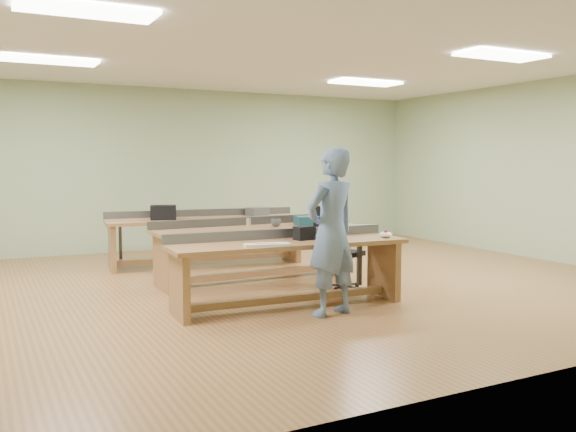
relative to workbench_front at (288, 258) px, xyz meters
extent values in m
plane|color=olive|center=(0.33, 1.13, -0.55)|extent=(10.00, 10.00, 0.00)
plane|color=silver|center=(0.33, 1.13, 2.45)|extent=(10.00, 10.00, 0.00)
cube|color=#8DA67E|center=(0.33, 5.13, 0.95)|extent=(10.00, 0.04, 3.00)
cube|color=#8DA67E|center=(0.33, -2.87, 0.95)|extent=(10.00, 0.04, 3.00)
cube|color=#8DA67E|center=(5.33, 1.13, 0.95)|extent=(0.04, 8.00, 3.00)
cube|color=white|center=(-2.17, -0.37, 2.42)|extent=(1.20, 0.50, 0.03)
cube|color=white|center=(-2.17, 2.63, 2.42)|extent=(1.20, 0.50, 0.03)
cube|color=white|center=(2.83, -0.37, 2.42)|extent=(1.20, 0.50, 0.03)
cube|color=white|center=(2.83, 2.63, 2.42)|extent=(1.20, 0.50, 0.03)
cube|color=olive|center=(0.00, -0.04, 0.17)|extent=(2.75, 0.87, 0.05)
cube|color=olive|center=(-1.26, 0.03, -0.20)|extent=(0.11, 0.63, 0.70)
cube|color=olive|center=(1.26, -0.10, -0.20)|extent=(0.11, 0.63, 0.70)
cube|color=olive|center=(0.00, -0.04, -0.45)|extent=(2.42, 0.23, 0.08)
cube|color=#494C50|center=(0.02, 0.29, 0.25)|extent=(2.72, 0.23, 0.11)
cube|color=olive|center=(0.28, 1.52, 0.17)|extent=(2.83, 0.82, 0.05)
cube|color=olive|center=(-1.02, 1.48, -0.20)|extent=(0.10, 0.65, 0.70)
cube|color=olive|center=(1.59, 1.55, -0.20)|extent=(0.10, 0.65, 0.70)
cube|color=olive|center=(0.28, 1.52, -0.45)|extent=(2.52, 0.16, 0.08)
cube|color=#494C50|center=(0.28, 1.85, 0.25)|extent=(2.82, 0.15, 0.11)
cube|color=olive|center=(0.12, 3.09, 0.17)|extent=(3.17, 1.22, 0.05)
cube|color=olive|center=(-1.31, 3.28, -0.20)|extent=(0.17, 0.73, 0.70)
cube|color=olive|center=(1.55, 2.90, -0.20)|extent=(0.17, 0.73, 0.70)
cube|color=olive|center=(0.12, 3.09, -0.45)|extent=(2.78, 0.46, 0.08)
cube|color=#494C50|center=(0.17, 3.46, 0.25)|extent=(3.07, 0.48, 0.11)
imported|color=slate|center=(0.24, -0.55, 0.35)|extent=(0.74, 0.57, 1.80)
cube|color=black|center=(0.50, -0.02, 0.21)|extent=(0.40, 0.38, 0.03)
cube|color=black|center=(0.56, 0.09, 0.45)|extent=(0.28, 0.17, 0.25)
cube|color=beige|center=(-0.38, -0.27, 0.21)|extent=(0.51, 0.27, 0.03)
ellipsoid|color=white|center=(1.19, -0.23, 0.23)|extent=(0.18, 0.20, 0.07)
cube|color=black|center=(0.23, 0.02, 0.27)|extent=(0.25, 0.18, 0.15)
cylinder|color=black|center=(1.06, 0.52, -0.33)|extent=(0.06, 0.06, 0.45)
cube|color=black|center=(1.06, 0.52, -0.09)|extent=(0.55, 0.55, 0.06)
cube|color=black|center=(0.99, 0.71, 0.16)|extent=(0.40, 0.19, 0.39)
cylinder|color=black|center=(1.06, 0.52, -0.52)|extent=(0.63, 0.63, 0.06)
cube|color=#163C48|center=(1.05, 1.41, 0.26)|extent=(0.40, 0.33, 0.13)
cube|color=#3B3B3E|center=(1.14, 1.55, 0.25)|extent=(0.47, 0.39, 0.11)
imported|color=#3B3B3E|center=(0.56, 1.45, 0.25)|extent=(0.17, 0.17, 0.11)
cylinder|color=silver|center=(0.19, 1.54, 0.26)|extent=(0.09, 0.09, 0.12)
cube|color=black|center=(-0.55, 3.14, 0.31)|extent=(0.45, 0.38, 0.22)
cube|color=#3B3B3E|center=(1.05, 3.16, 0.26)|extent=(0.38, 0.31, 0.13)
camera|label=1|loc=(-3.11, -6.07, 1.10)|focal=38.00mm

